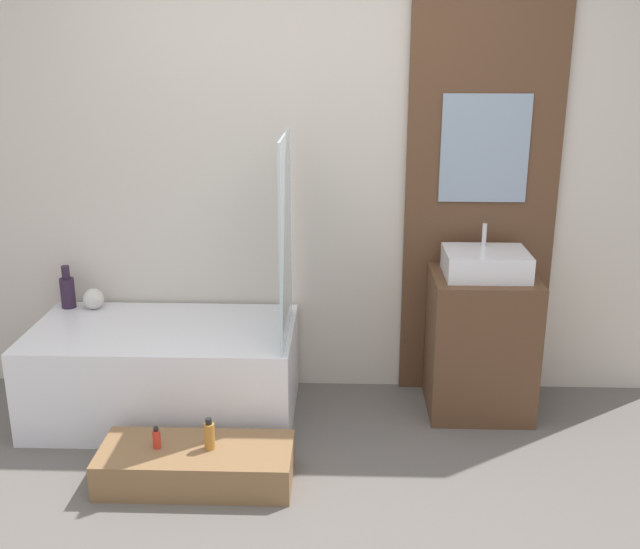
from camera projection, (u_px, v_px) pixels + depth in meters
wall_tiled_back at (313, 168)px, 4.16m from camera, size 4.20×0.06×2.60m
wall_wood_accent at (483, 170)px, 4.08m from camera, size 0.83×0.04×2.60m
bathtub at (165, 371)px, 4.07m from camera, size 1.40×0.78×0.51m
glass_shower_screen at (286, 238)px, 3.77m from camera, size 0.01×0.63×1.03m
wooden_step_bench at (197, 465)px, 3.49m from camera, size 0.90×0.38×0.17m
vanity_cabinet at (480, 344)px, 4.10m from camera, size 0.56×0.49×0.78m
sink at (486, 263)px, 3.96m from camera, size 0.44×0.35×0.26m
vase_tall_dark at (68, 291)px, 4.27m from camera, size 0.08×0.08×0.25m
vase_round_light at (94, 299)px, 4.26m from camera, size 0.12×0.12×0.12m
bottle_soap_primary at (157, 438)px, 3.46m from camera, size 0.04×0.04×0.11m
bottle_soap_secondary at (209, 435)px, 3.44m from camera, size 0.05×0.05×0.15m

